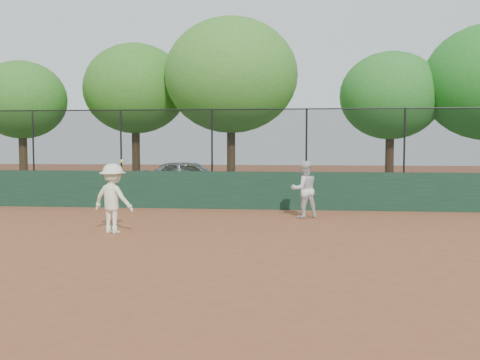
# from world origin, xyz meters

# --- Properties ---
(ground) EXTENTS (80.00, 80.00, 0.00)m
(ground) POSITION_xyz_m (0.00, 0.00, 0.00)
(ground) COLOR brown
(ground) RESTS_ON ground
(back_wall) EXTENTS (26.00, 0.20, 1.20)m
(back_wall) POSITION_xyz_m (0.00, 6.00, 0.60)
(back_wall) COLOR #1A3B27
(back_wall) RESTS_ON ground
(grass_strip) EXTENTS (36.00, 12.00, 0.01)m
(grass_strip) POSITION_xyz_m (0.00, 12.00, 0.00)
(grass_strip) COLOR #36581B
(grass_strip) RESTS_ON ground
(parked_car) EXTENTS (4.33, 2.05, 1.43)m
(parked_car) POSITION_xyz_m (-2.08, 10.39, 0.72)
(parked_car) COLOR #B3B8BD
(parked_car) RESTS_ON ground
(player_second) EXTENTS (0.95, 0.84, 1.61)m
(player_second) POSITION_xyz_m (2.42, 4.23, 0.81)
(player_second) COLOR silver
(player_second) RESTS_ON ground
(player_main) EXTENTS (1.19, 0.91, 1.75)m
(player_main) POSITION_xyz_m (-2.09, 1.16, 0.82)
(player_main) COLOR white
(player_main) RESTS_ON ground
(fence_assembly) EXTENTS (26.00, 0.06, 2.00)m
(fence_assembly) POSITION_xyz_m (-0.03, 6.00, 2.24)
(fence_assembly) COLOR black
(fence_assembly) RESTS_ON back_wall
(tree_0) EXTENTS (3.91, 3.55, 5.67)m
(tree_0) POSITION_xyz_m (-9.71, 11.34, 3.96)
(tree_0) COLOR #4A321A
(tree_0) RESTS_ON ground
(tree_1) EXTENTS (4.63, 4.21, 6.54)m
(tree_1) POSITION_xyz_m (-4.99, 12.52, 4.52)
(tree_1) COLOR #3F2B16
(tree_1) RESTS_ON ground
(tree_2) EXTENTS (5.59, 5.08, 7.35)m
(tree_2) POSITION_xyz_m (-0.56, 11.55, 4.93)
(tree_2) COLOR #422C17
(tree_2) RESTS_ON ground
(tree_3) EXTENTS (4.25, 3.86, 5.93)m
(tree_3) POSITION_xyz_m (6.11, 12.19, 4.08)
(tree_3) COLOR #412715
(tree_3) RESTS_ON ground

